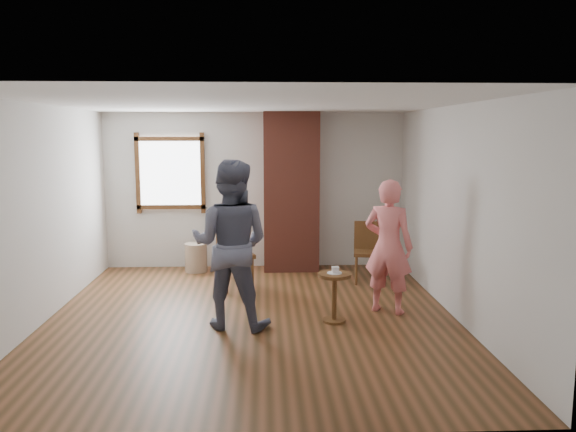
{
  "coord_description": "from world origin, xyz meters",
  "views": [
    {
      "loc": [
        0.15,
        -6.68,
        2.25
      ],
      "look_at": [
        0.48,
        0.8,
        1.15
      ],
      "focal_mm": 35.0,
      "sensor_mm": 36.0,
      "label": 1
    }
  ],
  "objects_px": {
    "dining_chair_right": "(368,248)",
    "person_pink": "(388,246)",
    "stoneware_crock": "(196,257)",
    "side_table": "(334,289)",
    "man": "(231,244)",
    "dining_chair_left": "(234,250)"
  },
  "relations": [
    {
      "from": "dining_chair_left",
      "to": "man",
      "type": "relative_size",
      "value": 0.52
    },
    {
      "from": "dining_chair_left",
      "to": "person_pink",
      "type": "bearing_deg",
      "value": -49.5
    },
    {
      "from": "stoneware_crock",
      "to": "person_pink",
      "type": "relative_size",
      "value": 0.28
    },
    {
      "from": "dining_chair_right",
      "to": "side_table",
      "type": "bearing_deg",
      "value": -102.72
    },
    {
      "from": "side_table",
      "to": "person_pink",
      "type": "height_order",
      "value": "person_pink"
    },
    {
      "from": "stoneware_crock",
      "to": "man",
      "type": "distance_m",
      "value": 2.87
    },
    {
      "from": "dining_chair_right",
      "to": "man",
      "type": "distance_m",
      "value": 2.81
    },
    {
      "from": "dining_chair_left",
      "to": "man",
      "type": "distance_m",
      "value": 1.73
    },
    {
      "from": "person_pink",
      "to": "man",
      "type": "bearing_deg",
      "value": 42.02
    },
    {
      "from": "stoneware_crock",
      "to": "dining_chair_left",
      "type": "relative_size",
      "value": 0.46
    },
    {
      "from": "side_table",
      "to": "man",
      "type": "height_order",
      "value": "man"
    },
    {
      "from": "dining_chair_left",
      "to": "side_table",
      "type": "xyz_separation_m",
      "value": [
        1.28,
        -1.59,
        -0.16
      ]
    },
    {
      "from": "stoneware_crock",
      "to": "side_table",
      "type": "xyz_separation_m",
      "value": [
        1.96,
        -2.58,
        0.17
      ]
    },
    {
      "from": "stoneware_crock",
      "to": "man",
      "type": "bearing_deg",
      "value": -74.7
    },
    {
      "from": "dining_chair_right",
      "to": "person_pink",
      "type": "xyz_separation_m",
      "value": [
        -0.03,
        -1.5,
        0.33
      ]
    },
    {
      "from": "dining_chair_right",
      "to": "stoneware_crock",
      "type": "bearing_deg",
      "value": 174.22
    },
    {
      "from": "dining_chair_right",
      "to": "person_pink",
      "type": "height_order",
      "value": "person_pink"
    },
    {
      "from": "dining_chair_right",
      "to": "person_pink",
      "type": "distance_m",
      "value": 1.54
    },
    {
      "from": "dining_chair_left",
      "to": "man",
      "type": "height_order",
      "value": "man"
    },
    {
      "from": "stoneware_crock",
      "to": "dining_chair_right",
      "type": "bearing_deg",
      "value": -15.05
    },
    {
      "from": "dining_chair_right",
      "to": "man",
      "type": "xyz_separation_m",
      "value": [
        -1.98,
        -1.95,
        0.47
      ]
    },
    {
      "from": "dining_chair_left",
      "to": "person_pink",
      "type": "distance_m",
      "value": 2.36
    }
  ]
}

